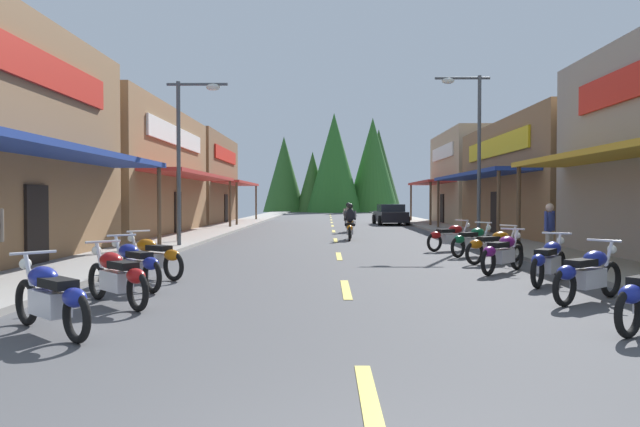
% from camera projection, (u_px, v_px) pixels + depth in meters
% --- Properties ---
extents(ground, '(10.38, 90.71, 0.10)m').
position_uv_depth(ground, '(333.00, 231.00, 33.19)').
color(ground, '#4C4C4F').
extents(sidewalk_left, '(2.52, 90.71, 0.12)m').
position_uv_depth(sidewalk_left, '(220.00, 229.00, 33.26)').
color(sidewalk_left, '#9E9991').
rests_on(sidewalk_left, ground).
extents(sidewalk_right, '(2.52, 90.71, 0.12)m').
position_uv_depth(sidewalk_right, '(447.00, 229.00, 33.11)').
color(sidewalk_right, gray).
rests_on(sidewalk_right, ground).
extents(centerline_dashes, '(0.16, 64.57, 0.01)m').
position_uv_depth(centerline_dashes, '(333.00, 227.00, 36.64)').
color(centerline_dashes, '#E0C64C').
rests_on(centerline_dashes, ground).
extents(storefront_left_middle, '(8.26, 13.79, 6.16)m').
position_uv_depth(storefront_left_middle, '(112.00, 172.00, 28.51)').
color(storefront_left_middle, olive).
rests_on(storefront_left_middle, ground).
extents(storefront_left_far, '(10.31, 11.75, 6.30)m').
position_uv_depth(storefront_left_far, '(167.00, 180.00, 42.14)').
color(storefront_left_far, brown).
rests_on(storefront_left_far, ground).
extents(storefront_right_middle, '(9.01, 13.67, 5.44)m').
position_uv_depth(storefront_right_middle, '(570.00, 179.00, 27.83)').
color(storefront_right_middle, olive).
rests_on(storefront_right_middle, ground).
extents(storefront_right_far, '(8.64, 9.85, 6.39)m').
position_uv_depth(storefront_right_far, '(492.00, 178.00, 40.50)').
color(storefront_right_far, tan).
rests_on(storefront_right_far, ground).
extents(streetlamp_left, '(2.14, 0.30, 5.87)m').
position_uv_depth(streetlamp_left, '(188.00, 139.00, 20.48)').
color(streetlamp_left, '#474C51').
rests_on(streetlamp_left, ground).
extents(streetlamp_right, '(2.14, 0.30, 6.56)m').
position_uv_depth(streetlamp_right, '(471.00, 135.00, 22.75)').
color(streetlamp_right, '#474C51').
rests_on(streetlamp_right, ground).
extents(motorcycle_parked_right_1, '(1.75, 1.39, 1.04)m').
position_uv_depth(motorcycle_parked_right_1, '(588.00, 273.00, 9.84)').
color(motorcycle_parked_right_1, black).
rests_on(motorcycle_parked_right_1, ground).
extents(motorcycle_parked_right_2, '(1.37, 1.76, 1.04)m').
position_uv_depth(motorcycle_parked_right_2, '(549.00, 260.00, 11.90)').
color(motorcycle_parked_right_2, black).
rests_on(motorcycle_parked_right_2, ground).
extents(motorcycle_parked_right_3, '(1.51, 1.65, 1.04)m').
position_uv_depth(motorcycle_parked_right_3, '(503.00, 252.00, 13.74)').
color(motorcycle_parked_right_3, black).
rests_on(motorcycle_parked_right_3, ground).
extents(motorcycle_parked_right_4, '(1.90, 1.17, 1.04)m').
position_uv_depth(motorcycle_parked_right_4, '(494.00, 246.00, 15.72)').
color(motorcycle_parked_right_4, black).
rests_on(motorcycle_parked_right_4, ground).
extents(motorcycle_parked_right_5, '(1.70, 1.45, 1.04)m').
position_uv_depth(motorcycle_parked_right_5, '(473.00, 240.00, 17.71)').
color(motorcycle_parked_right_5, black).
rests_on(motorcycle_parked_right_5, ground).
extents(motorcycle_parked_right_6, '(1.86, 1.22, 1.04)m').
position_uv_depth(motorcycle_parked_right_6, '(450.00, 236.00, 19.64)').
color(motorcycle_parked_right_6, black).
rests_on(motorcycle_parked_right_6, ground).
extents(motorcycle_parked_left_0, '(1.67, 1.50, 1.04)m').
position_uv_depth(motorcycle_parked_left_0, '(51.00, 296.00, 7.48)').
color(motorcycle_parked_left_0, black).
rests_on(motorcycle_parked_left_0, ground).
extents(motorcycle_parked_left_1, '(1.56, 1.60, 1.04)m').
position_uv_depth(motorcycle_parked_left_1, '(117.00, 276.00, 9.51)').
color(motorcycle_parked_left_1, black).
rests_on(motorcycle_parked_left_1, ground).
extents(motorcycle_parked_left_2, '(1.57, 1.60, 1.04)m').
position_uv_depth(motorcycle_parked_left_2, '(134.00, 264.00, 11.26)').
color(motorcycle_parked_left_2, black).
rests_on(motorcycle_parked_left_2, ground).
extents(motorcycle_parked_left_3, '(1.76, 1.38, 1.04)m').
position_uv_depth(motorcycle_parked_left_3, '(153.00, 256.00, 12.80)').
color(motorcycle_parked_left_3, black).
rests_on(motorcycle_parked_left_3, ground).
extents(rider_cruising_lead, '(0.60, 2.14, 1.57)m').
position_uv_depth(rider_cruising_lead, '(350.00, 225.00, 24.85)').
color(rider_cruising_lead, black).
rests_on(rider_cruising_lead, ground).
extents(rider_cruising_trailing, '(0.60, 2.14, 1.57)m').
position_uv_depth(rider_cruising_trailing, '(348.00, 220.00, 30.60)').
color(rider_cruising_trailing, black).
rests_on(rider_cruising_trailing, ground).
extents(pedestrian_by_shop, '(0.44, 0.44, 1.63)m').
position_uv_depth(pedestrian_by_shop, '(550.00, 228.00, 16.17)').
color(pedestrian_by_shop, '#B2A599').
rests_on(pedestrian_by_shop, ground).
extents(parked_car_curbside, '(2.24, 4.39, 1.40)m').
position_uv_depth(parked_car_curbside, '(390.00, 215.00, 39.91)').
color(parked_car_curbside, black).
rests_on(parked_car_curbside, ground).
extents(treeline_backdrop, '(19.49, 11.57, 13.31)m').
position_uv_depth(treeline_backdrop, '(349.00, 169.00, 80.16)').
color(treeline_backdrop, '#2B6123').
rests_on(treeline_backdrop, ground).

